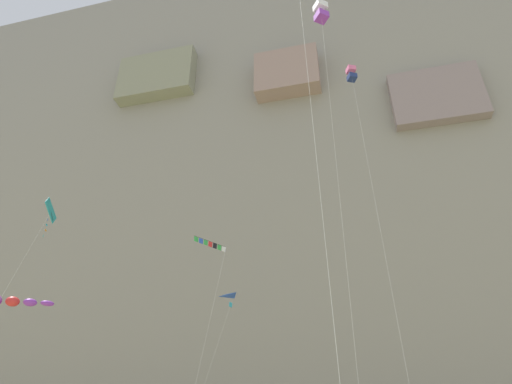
{
  "coord_description": "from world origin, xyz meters",
  "views": [
    {
      "loc": [
        6.48,
        -1.54,
        2.84
      ],
      "look_at": [
        0.41,
        23.18,
        17.64
      ],
      "focal_mm": 30.53,
      "sensor_mm": 36.0,
      "label": 1
    }
  ],
  "objects_px": {
    "kite_windsock_high_right": "(11,301)",
    "kite_delta_mid_center": "(233,306)",
    "kite_diamond_high_center": "(48,215)",
    "kite_box_front_field": "(321,12)",
    "kite_banner_low_right": "(210,252)",
    "kite_box_low_center": "(352,75)"
  },
  "relations": [
    {
      "from": "kite_windsock_high_right",
      "to": "kite_delta_mid_center",
      "type": "height_order",
      "value": "kite_delta_mid_center"
    },
    {
      "from": "kite_windsock_high_right",
      "to": "kite_diamond_high_center",
      "type": "distance_m",
      "value": 8.96
    },
    {
      "from": "kite_diamond_high_center",
      "to": "kite_box_front_field",
      "type": "relative_size",
      "value": 0.59
    },
    {
      "from": "kite_banner_low_right",
      "to": "kite_delta_mid_center",
      "type": "relative_size",
      "value": 1.29
    },
    {
      "from": "kite_banner_low_right",
      "to": "kite_box_front_field",
      "type": "distance_m",
      "value": 22.63
    },
    {
      "from": "kite_windsock_high_right",
      "to": "kite_diamond_high_center",
      "type": "bearing_deg",
      "value": -39.62
    },
    {
      "from": "kite_diamond_high_center",
      "to": "kite_windsock_high_right",
      "type": "bearing_deg",
      "value": 140.38
    },
    {
      "from": "kite_windsock_high_right",
      "to": "kite_diamond_high_center",
      "type": "relative_size",
      "value": 0.69
    },
    {
      "from": "kite_banner_low_right",
      "to": "kite_box_low_center",
      "type": "xyz_separation_m",
      "value": [
        14.54,
        -4.2,
        14.52
      ]
    },
    {
      "from": "kite_windsock_high_right",
      "to": "kite_box_front_field",
      "type": "height_order",
      "value": "kite_box_front_field"
    },
    {
      "from": "kite_delta_mid_center",
      "to": "kite_banner_low_right",
      "type": "bearing_deg",
      "value": -97.28
    },
    {
      "from": "kite_banner_low_right",
      "to": "kite_diamond_high_center",
      "type": "bearing_deg",
      "value": -139.18
    },
    {
      "from": "kite_banner_low_right",
      "to": "kite_box_low_center",
      "type": "height_order",
      "value": "kite_box_low_center"
    },
    {
      "from": "kite_windsock_high_right",
      "to": "kite_banner_low_right",
      "type": "height_order",
      "value": "kite_banner_low_right"
    },
    {
      "from": "kite_box_front_field",
      "to": "kite_windsock_high_right",
      "type": "bearing_deg",
      "value": 166.84
    },
    {
      "from": "kite_windsock_high_right",
      "to": "kite_box_low_center",
      "type": "xyz_separation_m",
      "value": [
        30.52,
        0.19,
        19.25
      ]
    },
    {
      "from": "kite_banner_low_right",
      "to": "kite_box_front_field",
      "type": "bearing_deg",
      "value": -41.45
    },
    {
      "from": "kite_diamond_high_center",
      "to": "kite_box_front_field",
      "type": "height_order",
      "value": "kite_box_front_field"
    },
    {
      "from": "kite_banner_low_right",
      "to": "kite_box_front_field",
      "type": "xyz_separation_m",
      "value": [
        12.52,
        -11.06,
        15.26
      ]
    },
    {
      "from": "kite_banner_low_right",
      "to": "kite_delta_mid_center",
      "type": "xyz_separation_m",
      "value": [
        0.71,
        5.54,
        -3.58
      ]
    },
    {
      "from": "kite_box_low_center",
      "to": "kite_delta_mid_center",
      "type": "height_order",
      "value": "kite_box_low_center"
    },
    {
      "from": "kite_box_front_field",
      "to": "kite_delta_mid_center",
      "type": "xyz_separation_m",
      "value": [
        -11.81,
        16.6,
        -18.84
      ]
    }
  ]
}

